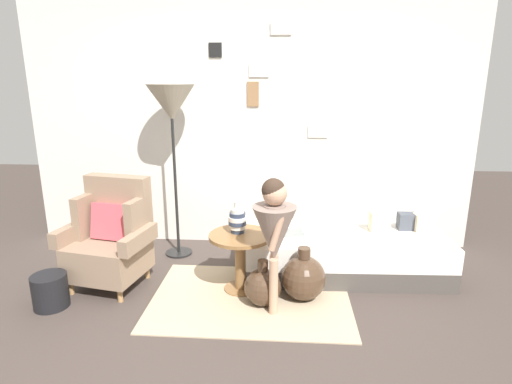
% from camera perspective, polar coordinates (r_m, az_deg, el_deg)
% --- Properties ---
extents(ground_plane, '(12.00, 12.00, 0.00)m').
position_cam_1_polar(ground_plane, '(3.15, -4.20, -19.80)').
color(ground_plane, '#423833').
extents(gallery_wall, '(4.80, 0.12, 2.60)m').
position_cam_1_polar(gallery_wall, '(4.54, -1.00, 8.87)').
color(gallery_wall, silver).
rests_on(gallery_wall, ground).
extents(rug, '(1.67, 1.18, 0.01)m').
position_cam_1_polar(rug, '(3.65, -0.71, -14.35)').
color(rug, tan).
rests_on(rug, ground).
extents(armchair, '(0.83, 0.69, 0.97)m').
position_cam_1_polar(armchair, '(3.95, -19.25, -5.91)').
color(armchair, tan).
rests_on(armchair, ground).
extents(daybed, '(1.93, 0.87, 0.40)m').
position_cam_1_polar(daybed, '(4.09, 11.82, -8.21)').
color(daybed, '#4C4742').
rests_on(daybed, ground).
extents(pillow_head, '(0.19, 0.14, 0.17)m').
position_cam_1_polar(pillow_head, '(4.28, 22.03, -3.91)').
color(pillow_head, beige).
rests_on(pillow_head, daybed).
extents(pillow_mid, '(0.17, 0.12, 0.16)m').
position_cam_1_polar(pillow_mid, '(4.27, 20.00, -3.80)').
color(pillow_mid, '#474C56').
rests_on(pillow_mid, daybed).
extents(pillow_back, '(0.19, 0.14, 0.19)m').
position_cam_1_polar(pillow_back, '(4.13, 16.62, -3.94)').
color(pillow_back, beige).
rests_on(pillow_back, daybed).
extents(side_table, '(0.54, 0.54, 0.52)m').
position_cam_1_polar(side_table, '(3.63, -2.13, -8.05)').
color(side_table, olive).
rests_on(side_table, ground).
extents(vase_striped, '(0.16, 0.16, 0.28)m').
position_cam_1_polar(vase_striped, '(3.58, -2.63, -3.83)').
color(vase_striped, '#2D384C').
rests_on(vase_striped, side_table).
extents(floor_lamp, '(0.47, 0.47, 1.76)m').
position_cam_1_polar(floor_lamp, '(4.21, -11.55, 11.33)').
color(floor_lamp, black).
rests_on(floor_lamp, ground).
extents(person_child, '(0.34, 0.34, 1.10)m').
position_cam_1_polar(person_child, '(3.18, 2.52, -5.12)').
color(person_child, tan).
rests_on(person_child, ground).
extents(book_on_daybed, '(0.25, 0.21, 0.03)m').
position_cam_1_polar(book_on_daybed, '(3.92, 4.90, -5.57)').
color(book_on_daybed, gray).
rests_on(book_on_daybed, daybed).
extents(demijohn_near, '(0.31, 0.31, 0.39)m').
position_cam_1_polar(demijohn_near, '(3.50, 0.93, -12.88)').
color(demijohn_near, '#473323').
rests_on(demijohn_near, ground).
extents(demijohn_far, '(0.38, 0.38, 0.46)m').
position_cam_1_polar(demijohn_far, '(3.58, 6.51, -11.61)').
color(demijohn_far, '#473323').
rests_on(demijohn_far, ground).
extents(magazine_basket, '(0.28, 0.28, 0.28)m').
position_cam_1_polar(magazine_basket, '(3.85, -26.42, -12.08)').
color(magazine_basket, black).
rests_on(magazine_basket, ground).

